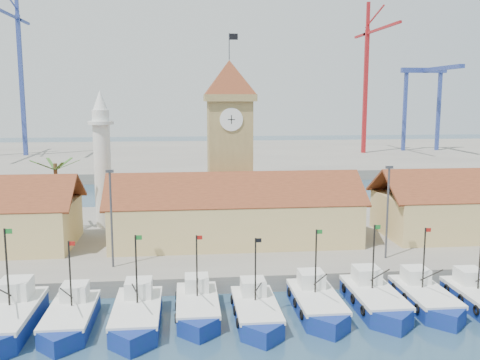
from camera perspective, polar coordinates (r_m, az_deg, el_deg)
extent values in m
plane|color=#1B374A|center=(40.48, 2.20, -15.94)|extent=(400.00, 400.00, 0.00)
cube|color=gray|center=(62.74, -0.94, -6.16)|extent=(140.00, 32.00, 1.50)
cube|color=gray|center=(147.34, -3.92, 2.56)|extent=(240.00, 80.00, 2.00)
cube|color=navy|center=(44.09, -23.48, -13.79)|extent=(3.77, 8.52, 1.94)
cube|color=silver|center=(43.74, -23.56, -12.62)|extent=(3.84, 8.76, 0.38)
cube|color=silver|center=(45.36, -22.82, -10.65)|extent=(2.26, 2.37, 1.51)
cylinder|color=black|center=(43.26, -23.59, -8.64)|extent=(0.15, 0.15, 6.02)
cube|color=#197226|center=(42.46, -23.48, -5.04)|extent=(0.54, 0.02, 0.38)
cube|color=navy|center=(43.06, -17.58, -14.12)|extent=(3.23, 7.31, 1.66)
cube|color=navy|center=(39.79, -18.65, -16.14)|extent=(3.23, 3.23, 1.66)
cube|color=silver|center=(42.75, -17.63, -13.10)|extent=(3.29, 7.51, 0.32)
cube|color=silver|center=(44.16, -17.20, -11.33)|extent=(1.94, 2.03, 1.29)
cylinder|color=black|center=(42.30, -17.67, -9.61)|extent=(0.13, 0.13, 5.17)
cube|color=#A5140F|center=(41.58, -17.51, -6.47)|extent=(0.46, 0.02, 0.32)
cube|color=navy|center=(42.21, -10.91, -14.30)|extent=(3.41, 7.71, 1.75)
cube|color=navy|center=(38.71, -11.40, -16.53)|extent=(3.41, 3.41, 1.75)
cube|color=silver|center=(41.88, -10.94, -13.20)|extent=(3.48, 7.93, 0.34)
cube|color=silver|center=(43.39, -10.76, -11.29)|extent=(2.04, 2.14, 1.36)
cylinder|color=black|center=(41.40, -11.00, -9.44)|extent=(0.14, 0.14, 5.45)
cube|color=#197226|center=(40.67, -10.76, -6.05)|extent=(0.49, 0.02, 0.34)
cube|color=navy|center=(43.21, -4.56, -13.65)|extent=(3.18, 7.19, 1.63)
cube|color=navy|center=(39.91, -4.41, -15.62)|extent=(3.18, 3.18, 1.63)
cube|color=silver|center=(42.90, -4.57, -12.64)|extent=(3.24, 7.39, 0.32)
cube|color=silver|center=(44.33, -4.64, -10.92)|extent=(1.91, 2.00, 1.27)
cylinder|color=black|center=(42.47, -4.63, -9.22)|extent=(0.13, 0.13, 5.09)
cube|color=#A5140F|center=(41.81, -4.35, -6.14)|extent=(0.45, 0.02, 0.32)
cube|color=navy|center=(42.29, 1.72, -14.14)|extent=(3.18, 7.21, 1.64)
cube|color=navy|center=(39.03, 2.46, -16.18)|extent=(3.18, 3.18, 1.64)
cube|color=silver|center=(41.98, 1.72, -13.11)|extent=(3.25, 7.41, 0.32)
cube|color=silver|center=(43.38, 1.40, -11.34)|extent=(1.91, 2.00, 1.27)
cylinder|color=black|center=(41.52, 1.66, -9.61)|extent=(0.13, 0.13, 5.10)
cube|color=black|center=(40.87, 1.99, -6.45)|extent=(0.45, 0.02, 0.32)
cube|color=navy|center=(44.08, 8.14, -13.22)|extent=(3.33, 7.53, 1.71)
cube|color=navy|center=(40.74, 9.47, -15.16)|extent=(3.33, 3.33, 1.71)
cube|color=silver|center=(43.77, 8.16, -12.18)|extent=(3.39, 7.74, 0.33)
cube|color=silver|center=(45.22, 7.59, -10.44)|extent=(2.00, 2.09, 1.33)
cylinder|color=black|center=(43.33, 8.09, -8.67)|extent=(0.13, 0.13, 5.32)
cube|color=#197226|center=(42.72, 8.47, -5.49)|extent=(0.48, 0.02, 0.33)
cube|color=navy|center=(45.74, 14.09, -12.55)|extent=(3.41, 7.73, 1.76)
cube|color=navy|center=(42.41, 15.92, -14.37)|extent=(3.41, 3.41, 1.76)
cube|color=silver|center=(45.43, 14.13, -11.52)|extent=(3.48, 7.94, 0.34)
cube|color=silver|center=(46.88, 13.34, -9.83)|extent=(2.05, 2.15, 1.37)
cylinder|color=black|center=(45.01, 14.04, -8.04)|extent=(0.14, 0.14, 5.46)
cube|color=#197226|center=(44.43, 14.46, -4.89)|extent=(0.49, 0.02, 0.34)
cube|color=navy|center=(47.25, 19.06, -12.10)|extent=(3.25, 7.35, 1.67)
cube|color=navy|center=(44.19, 21.12, -13.70)|extent=(3.25, 3.25, 1.67)
cube|color=silver|center=(46.96, 19.11, -11.15)|extent=(3.31, 7.56, 0.32)
cube|color=silver|center=(48.30, 18.22, -9.62)|extent=(1.95, 2.04, 1.30)
cylinder|color=black|center=(46.57, 19.03, -7.95)|extent=(0.13, 0.13, 5.20)
cube|color=#A5140F|center=(46.05, 19.44, -5.05)|extent=(0.46, 0.02, 0.32)
cube|color=navy|center=(48.58, 24.24, -11.82)|extent=(3.26, 7.38, 1.68)
cube|color=silver|center=(49.58, 23.27, -9.41)|extent=(1.96, 2.05, 1.30)
cylinder|color=black|center=(47.91, 24.22, -7.77)|extent=(0.13, 0.13, 5.21)
cube|color=tan|center=(58.15, -0.60, -4.31)|extent=(26.00, 10.00, 4.50)
cube|color=brown|center=(54.96, -0.36, -1.09)|extent=(27.04, 5.13, 3.21)
cube|color=brown|center=(59.87, -0.83, -0.27)|extent=(27.04, 5.13, 3.21)
cube|color=#A38E54|center=(63.11, -1.12, 1.57)|extent=(5.00, 5.00, 15.00)
cube|color=#A38E54|center=(62.61, -1.15, 8.76)|extent=(5.80, 5.80, 0.80)
pyramid|color=brown|center=(62.65, -1.15, 10.86)|extent=(5.80, 5.80, 4.00)
cylinder|color=white|center=(60.12, -0.93, 6.47)|extent=(2.60, 0.15, 2.60)
cube|color=black|center=(60.04, -0.92, 6.47)|extent=(0.08, 0.02, 1.00)
cube|color=black|center=(60.04, -0.92, 6.47)|extent=(0.80, 0.02, 0.08)
cylinder|color=#3F3F44|center=(62.88, -1.16, 14.05)|extent=(0.10, 0.10, 3.00)
cube|color=black|center=(63.03, -0.70, 15.05)|extent=(1.00, 0.03, 0.70)
cylinder|color=silver|center=(65.65, -14.44, 1.13)|extent=(2.00, 2.00, 14.00)
cylinder|color=silver|center=(65.17, -14.62, 5.93)|extent=(3.00, 3.00, 0.40)
cone|color=silver|center=(65.10, -14.71, 8.21)|extent=(1.80, 1.80, 2.40)
cylinder|color=brown|center=(65.09, -18.95, -1.81)|extent=(0.44, 0.44, 8.00)
cube|color=#336321|center=(64.23, -17.90, 1.54)|extent=(2.80, 0.35, 1.18)
cube|color=#336321|center=(65.55, -18.29, 1.66)|extent=(1.71, 2.60, 1.18)
cube|color=#336321|center=(65.87, -19.48, 1.63)|extent=(1.71, 2.60, 1.18)
cube|color=#336321|center=(64.86, -20.32, 1.48)|extent=(2.80, 0.35, 1.18)
cube|color=#336321|center=(63.53, -19.98, 1.36)|extent=(1.71, 2.60, 1.18)
cube|color=#336321|center=(63.20, -18.74, 1.39)|extent=(1.71, 2.60, 1.18)
cylinder|color=#3F3F44|center=(50.05, -13.55, -4.07)|extent=(0.20, 0.20, 9.00)
cube|color=#3F3F44|center=(49.27, -13.74, 0.92)|extent=(0.70, 0.25, 0.25)
cylinder|color=#3F3F44|center=(53.24, 15.45, -3.38)|extent=(0.20, 0.20, 9.00)
cube|color=#3F3F44|center=(52.52, 15.64, 1.32)|extent=(0.70, 0.25, 0.25)
cube|color=#2F4190|center=(150.17, -22.26, 9.25)|extent=(1.00, 1.00, 35.65)
cube|color=#2F4190|center=(143.17, -23.66, 15.99)|extent=(0.60, 21.75, 0.60)
cube|color=#2F4190|center=(156.21, -22.10, 15.41)|extent=(0.60, 10.00, 0.60)
cube|color=#2F4190|center=(152.09, -22.74, 17.29)|extent=(0.80, 0.80, 7.00)
cube|color=#A6191D|center=(149.62, 13.23, 9.12)|extent=(1.00, 1.00, 32.79)
cube|color=#A6191D|center=(141.42, 14.80, 15.35)|extent=(0.60, 24.45, 0.60)
cube|color=#A6191D|center=(155.26, 12.81, 14.81)|extent=(0.60, 10.00, 0.60)
cube|color=#A6191D|center=(151.13, 13.50, 16.68)|extent=(0.80, 0.80, 7.00)
cube|color=#2F4190|center=(159.16, 17.16, 6.98)|extent=(0.90, 0.90, 22.00)
cube|color=#2F4190|center=(163.33, 20.41, 6.86)|extent=(0.90, 0.90, 22.00)
cube|color=#2F4190|center=(161.31, 19.01, 11.01)|extent=(13.00, 1.40, 1.40)
cube|color=#2F4190|center=(152.30, 20.62, 11.08)|extent=(1.40, 22.00, 1.00)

